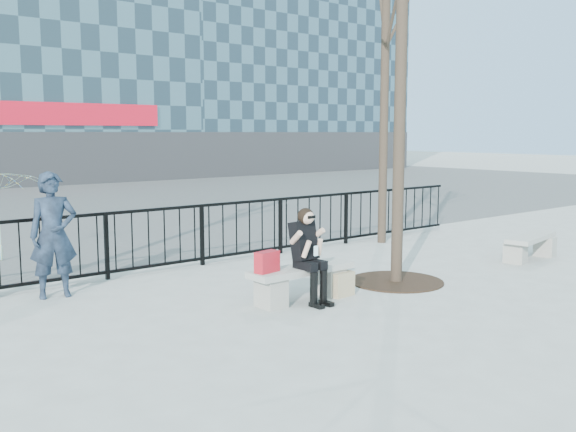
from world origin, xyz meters
TOP-DOWN VIEW (x-y plane):
  - ground at (0.00, 0.00)m, footprint 120.00×120.00m
  - street_surface at (0.00, 15.00)m, footprint 60.00×23.00m
  - railing at (0.00, 3.00)m, footprint 14.00×0.06m
  - building_right at (20.00, 27.00)m, footprint 16.20×10.20m
  - tree_grate at (1.90, -0.10)m, footprint 1.50×1.50m
  - bench_main at (0.00, 0.00)m, footprint 1.65×0.46m
  - bench_second at (5.27, -0.46)m, footprint 1.55×0.43m
  - seated_woman at (0.00, -0.16)m, footprint 0.50×0.64m
  - handbag at (-0.60, 0.02)m, footprint 0.37×0.22m
  - shopping_bag at (0.62, -0.21)m, footprint 0.38×0.17m
  - standing_man at (-2.65, 2.41)m, footprint 0.74×0.56m
  - vendor_umbrella at (-2.49, 5.65)m, footprint 2.31×2.34m

SIDE VIEW (x-z plane):
  - ground at x=0.00m, z-range 0.00..0.00m
  - street_surface at x=0.00m, z-range 0.00..0.01m
  - tree_grate at x=1.90m, z-range 0.00..0.02m
  - shopping_bag at x=0.62m, z-range 0.00..0.35m
  - bench_second at x=5.27m, z-range 0.05..0.51m
  - bench_main at x=0.00m, z-range 0.06..0.55m
  - railing at x=0.00m, z-range 0.00..1.11m
  - handbag at x=-0.60m, z-range 0.49..0.78m
  - seated_woman at x=0.00m, z-range 0.00..1.34m
  - vendor_umbrella at x=-2.49m, z-range 0.00..1.73m
  - standing_man at x=-2.65m, z-range 0.00..1.82m
  - building_right at x=20.00m, z-range 0.00..20.60m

